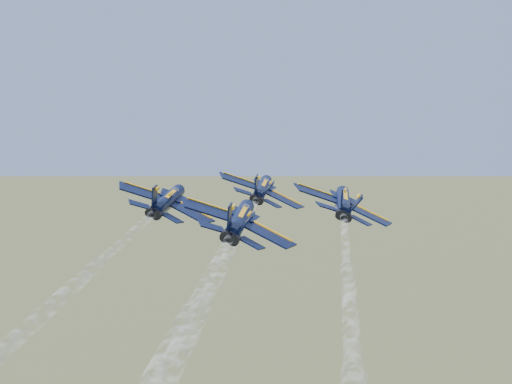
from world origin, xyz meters
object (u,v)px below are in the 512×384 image
(jet_lead, at_px, (262,189))
(jet_left, at_px, (168,200))
(jet_slot, at_px, (240,220))
(jet_right, at_px, (343,202))

(jet_lead, bearing_deg, jet_left, -129.79)
(jet_lead, distance_m, jet_slot, 27.60)
(jet_right, bearing_deg, jet_lead, 131.15)
(jet_lead, xyz_separation_m, jet_slot, (4.91, -27.15, 0.00))
(jet_lead, height_order, jet_left, same)
(jet_left, relative_size, jet_slot, 1.00)
(jet_right, bearing_deg, jet_slot, -128.48)
(jet_left, xyz_separation_m, jet_right, (22.14, 4.43, 0.00))
(jet_lead, distance_m, jet_left, 17.43)
(jet_slot, bearing_deg, jet_lead, 89.74)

